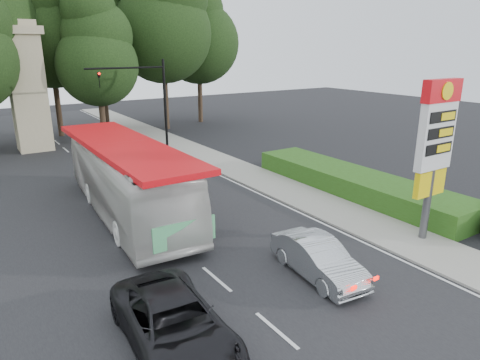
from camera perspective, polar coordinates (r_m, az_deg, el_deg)
ground at (r=13.12m, az=6.29°, el=-20.46°), size 120.00×120.00×0.00m
road_surface at (r=22.48m, az=-13.49°, el=-4.12°), size 14.00×80.00×0.02m
sidewalk_right at (r=26.31m, az=4.09°, el=-0.42°), size 3.00×80.00×0.12m
hedge at (r=25.33m, az=15.05°, el=-0.40°), size 3.00×14.00×1.20m
gas_station_pylon at (r=19.13m, az=24.65°, el=4.93°), size 2.10×0.45×6.85m
traffic_signal_mast at (r=34.40m, az=-12.08°, el=11.26°), size 6.10×0.35×7.20m
monument at (r=38.30m, az=-26.50°, el=11.09°), size 3.00×3.00×10.05m
tree_center_right at (r=43.70m, az=-24.42°, el=19.71°), size 9.24×9.24×18.15m
tree_east_near at (r=46.71m, az=-18.31°, el=18.43°), size 8.12×8.12×15.95m
tree_east_mid at (r=44.72m, az=-10.43°, el=21.22°), size 9.52×9.52×18.70m
tree_far_east at (r=48.63m, az=-5.60°, el=19.87°), size 8.68×8.68×17.05m
tree_monument_right at (r=38.78m, az=-18.65°, el=16.34°), size 6.72×6.72×13.20m
transit_bus at (r=21.78m, az=-14.86°, el=0.11°), size 3.86×13.20×3.63m
sedan_silver at (r=16.00m, az=10.36°, el=-10.23°), size 1.94×4.41×1.41m
suv_charcoal at (r=12.50m, az=-8.76°, el=-18.48°), size 2.85×5.53×1.49m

